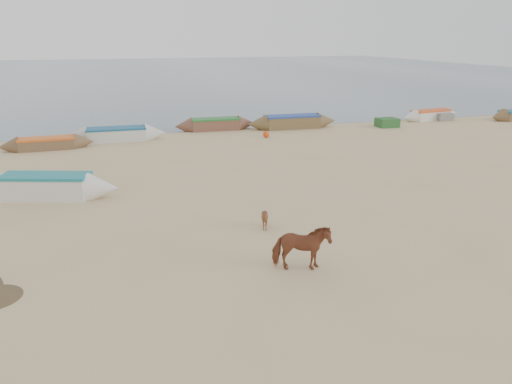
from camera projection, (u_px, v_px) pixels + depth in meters
ground at (295, 262)px, 14.97m from camera, size 140.00×140.00×0.00m
sea at (130, 73)px, 89.78m from camera, size 160.00×160.00×0.00m
cow_adult at (301, 248)px, 14.26m from camera, size 1.79×1.17×1.39m
calf_front at (265, 219)px, 17.37m from camera, size 0.95×0.92×0.79m
near_canoe at (46, 186)px, 20.71m from camera, size 6.21×3.07×1.01m
waterline_canoes at (169, 130)px, 33.39m from camera, size 58.37×4.67×0.97m
beach_clutter at (245, 129)px, 34.54m from camera, size 45.13×4.40×0.64m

